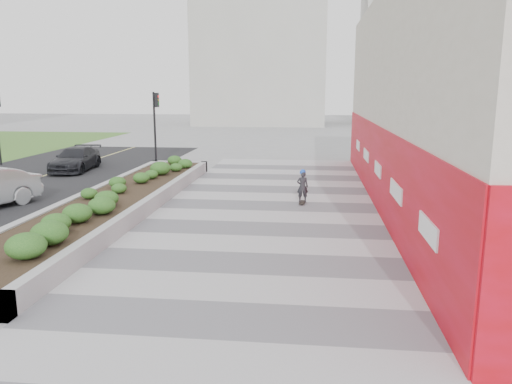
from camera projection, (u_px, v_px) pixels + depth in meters
ground at (236, 291)px, 10.82m from camera, size 160.00×160.00×0.00m
walkway at (253, 248)px, 13.74m from camera, size 8.00×36.00×0.01m
building at (463, 99)px, 18.01m from camera, size 6.04×24.08×8.00m
planter at (116, 198)px, 18.15m from camera, size 3.00×18.00×0.90m
traffic_signal_near at (156, 118)px, 28.10m from camera, size 0.33×0.28×4.20m
distant_bldg_north_l at (262, 44)px, 62.93m from camera, size 16.00×12.00×20.00m
distant_bldg_north_r at (417, 30)px, 65.22m from camera, size 14.00×10.00×24.00m
manhole_cover at (271, 249)px, 13.69m from camera, size 0.44×0.44×0.01m
skateboarder at (303, 186)px, 19.00m from camera, size 0.46×0.73×1.35m
car_dark at (76, 159)px, 26.99m from camera, size 2.14×4.45×1.25m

